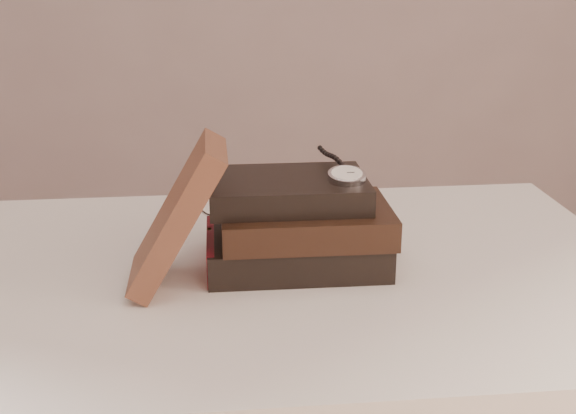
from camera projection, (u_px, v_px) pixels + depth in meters
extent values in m
cube|color=white|center=(241.00, 283.00, 0.94)|extent=(1.00, 0.60, 0.04)
cube|color=white|center=(242.00, 326.00, 0.96)|extent=(0.88, 0.49, 0.08)
cylinder|color=white|center=(492.00, 405.00, 1.35)|extent=(0.05, 0.05, 0.71)
cube|color=black|center=(296.00, 248.00, 0.95)|extent=(0.22, 0.15, 0.04)
cube|color=beige|center=(298.00, 248.00, 0.95)|extent=(0.21, 0.14, 0.03)
cube|color=gold|center=(210.00, 244.00, 0.96)|extent=(0.01, 0.01, 0.04)
cube|color=maroon|center=(211.00, 251.00, 0.94)|extent=(0.01, 0.14, 0.04)
cube|color=black|center=(306.00, 221.00, 0.93)|extent=(0.21, 0.14, 0.04)
cube|color=beige|center=(308.00, 220.00, 0.93)|extent=(0.20, 0.13, 0.03)
cube|color=gold|center=(223.00, 217.00, 0.94)|extent=(0.01, 0.01, 0.04)
cube|color=black|center=(288.00, 190.00, 0.93)|extent=(0.19, 0.13, 0.03)
cube|color=beige|center=(290.00, 190.00, 0.93)|extent=(0.19, 0.12, 0.02)
cube|color=gold|center=(212.00, 188.00, 0.94)|extent=(0.01, 0.01, 0.03)
cube|color=#4A271C|center=(177.00, 215.00, 0.86)|extent=(0.12, 0.12, 0.17)
cylinder|color=silver|center=(347.00, 177.00, 0.91)|extent=(0.05, 0.05, 0.02)
cylinder|color=white|center=(347.00, 173.00, 0.91)|extent=(0.04, 0.04, 0.01)
torus|color=silver|center=(347.00, 174.00, 0.91)|extent=(0.04, 0.04, 0.01)
cylinder|color=silver|center=(343.00, 170.00, 0.93)|extent=(0.01, 0.01, 0.01)
cube|color=black|center=(346.00, 171.00, 0.91)|extent=(0.00, 0.01, 0.00)
cube|color=black|center=(351.00, 173.00, 0.91)|extent=(0.01, 0.00, 0.00)
sphere|color=black|center=(342.00, 165.00, 0.94)|extent=(0.01, 0.01, 0.01)
sphere|color=black|center=(339.00, 162.00, 0.95)|extent=(0.01, 0.01, 0.01)
sphere|color=black|center=(337.00, 159.00, 0.95)|extent=(0.01, 0.01, 0.01)
sphere|color=black|center=(334.00, 157.00, 0.96)|extent=(0.01, 0.01, 0.01)
sphere|color=black|center=(332.00, 156.00, 0.97)|extent=(0.01, 0.01, 0.01)
sphere|color=black|center=(329.00, 155.00, 0.98)|extent=(0.01, 0.01, 0.01)
sphere|color=black|center=(327.00, 154.00, 0.99)|extent=(0.01, 0.01, 0.01)
sphere|color=black|center=(325.00, 153.00, 1.00)|extent=(0.01, 0.01, 0.01)
sphere|color=black|center=(322.00, 150.00, 1.01)|extent=(0.01, 0.01, 0.01)
sphere|color=black|center=(320.00, 148.00, 1.02)|extent=(0.01, 0.01, 0.01)
torus|color=silver|center=(213.00, 201.00, 0.99)|extent=(0.04, 0.01, 0.04)
torus|color=silver|center=(250.00, 199.00, 0.99)|extent=(0.04, 0.01, 0.04)
cylinder|color=silver|center=(231.00, 198.00, 0.99)|extent=(0.01, 0.00, 0.00)
cylinder|color=silver|center=(198.00, 193.00, 1.03)|extent=(0.00, 0.10, 0.02)
cylinder|color=silver|center=(262.00, 191.00, 1.04)|extent=(0.00, 0.10, 0.02)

